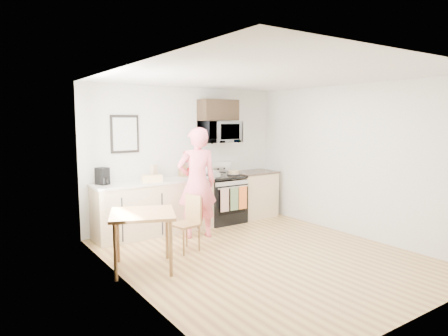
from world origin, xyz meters
TOP-DOWN VIEW (x-y plane):
  - floor at (0.00, 0.00)m, footprint 4.60×4.60m
  - back_wall at (0.00, 2.30)m, footprint 4.00×0.04m
  - front_wall at (0.00, -2.30)m, footprint 4.00×0.04m
  - left_wall at (-2.00, 0.00)m, footprint 0.04×4.60m
  - right_wall at (2.00, 0.00)m, footprint 0.04×4.60m
  - ceiling at (0.00, 0.00)m, footprint 4.00×4.60m
  - window at (-1.96, 0.80)m, footprint 0.06×1.40m
  - cabinet_left at (-0.80, 2.00)m, footprint 2.10×0.60m
  - countertop_left at (-0.80, 2.00)m, footprint 2.14×0.64m
  - cabinet_right at (1.43, 2.00)m, footprint 0.84×0.60m
  - countertop_right at (1.43, 2.00)m, footprint 0.88×0.64m
  - range at (0.63, 1.98)m, footprint 0.76×0.70m
  - microwave at (0.63, 2.08)m, footprint 0.76×0.51m
  - upper_cabinet at (0.63, 2.12)m, footprint 0.76×0.35m
  - wall_art at (-1.20, 2.28)m, footprint 0.50×0.04m
  - wall_trivet at (0.05, 2.28)m, footprint 0.20×0.02m
  - person at (-0.30, 1.38)m, footprint 0.77×0.60m
  - dining_table at (-1.65, 0.52)m, footprint 0.94×0.94m
  - chair at (-0.71, 0.87)m, footprint 0.45×0.42m
  - knife_block at (-0.13, 2.19)m, footprint 0.12×0.16m
  - utensil_crock at (0.03, 2.20)m, footprint 0.12×0.12m
  - fruit_bowl at (-0.72, 2.14)m, footprint 0.24×0.24m
  - milk_carton at (-0.75, 2.11)m, footprint 0.12×0.12m
  - coffee_maker at (-1.67, 2.09)m, footprint 0.22×0.26m
  - bread_bag at (-0.90, 1.86)m, footprint 0.36×0.22m
  - cake at (0.85, 1.91)m, footprint 0.26×0.26m
  - kettle at (0.35, 2.16)m, footprint 0.20×0.20m
  - pot at (0.40, 1.88)m, footprint 0.22×0.37m

SIDE VIEW (x-z plane):
  - floor at x=0.00m, z-range 0.00..0.00m
  - range at x=0.63m, z-range -0.14..1.02m
  - cabinet_left at x=-0.80m, z-range 0.00..0.90m
  - cabinet_right at x=1.43m, z-range 0.00..0.90m
  - chair at x=-0.71m, z-range 0.12..0.97m
  - dining_table at x=-1.65m, z-range 0.30..1.07m
  - countertop_left at x=-0.80m, z-range 0.90..0.94m
  - countertop_right at x=1.43m, z-range 0.90..0.94m
  - person at x=-0.30m, z-range 0.00..1.87m
  - cake at x=0.85m, z-range 0.92..1.01m
  - fruit_bowl at x=-0.72m, z-range 0.93..1.02m
  - pot at x=0.40m, z-range 0.93..1.04m
  - bread_bag at x=-0.90m, z-range 0.94..1.06m
  - kettle at x=0.35m, z-range 0.91..1.16m
  - knife_block at x=-0.13m, z-range 0.94..1.16m
  - coffee_maker at x=-1.67m, z-range 0.93..1.21m
  - milk_carton at x=-0.75m, z-range 0.94..1.21m
  - utensil_crock at x=0.03m, z-range 0.90..1.26m
  - back_wall at x=0.00m, z-range 0.00..2.60m
  - front_wall at x=0.00m, z-range 0.00..2.60m
  - left_wall at x=-2.00m, z-range 0.00..2.60m
  - right_wall at x=2.00m, z-range 0.00..2.60m
  - wall_trivet at x=0.05m, z-range 1.20..1.40m
  - window at x=-1.96m, z-range 0.80..2.30m
  - wall_art at x=-1.20m, z-range 1.43..2.08m
  - microwave at x=0.63m, z-range 1.55..1.97m
  - upper_cabinet at x=0.63m, z-range 1.98..2.38m
  - ceiling at x=0.00m, z-range 2.58..2.62m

